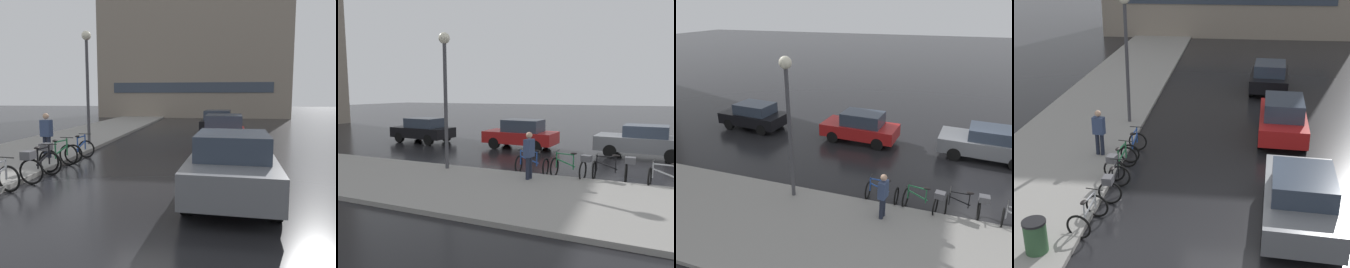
% 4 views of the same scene
% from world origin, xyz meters
% --- Properties ---
extents(ground_plane, '(140.00, 140.00, 0.00)m').
position_xyz_m(ground_plane, '(0.00, 0.00, 0.00)').
color(ground_plane, black).
extents(sidewalk_kerb, '(4.80, 60.00, 0.14)m').
position_xyz_m(sidewalk_kerb, '(-6.00, 10.00, 0.07)').
color(sidewalk_kerb, gray).
rests_on(sidewalk_kerb, ground).
extents(bicycle_second, '(0.73, 1.39, 1.00)m').
position_xyz_m(bicycle_second, '(-3.29, 0.18, 0.50)').
color(bicycle_second, black).
rests_on(bicycle_second, ground).
extents(bicycle_third, '(0.91, 1.46, 1.00)m').
position_xyz_m(bicycle_third, '(-3.47, 1.61, 0.51)').
color(bicycle_third, black).
rests_on(bicycle_third, ground).
extents(bicycle_farthest, '(0.74, 1.19, 0.97)m').
position_xyz_m(bicycle_farthest, '(-3.31, 3.18, 0.39)').
color(bicycle_farthest, black).
rests_on(bicycle_farthest, ground).
extents(car_grey, '(2.26, 4.42, 1.56)m').
position_xyz_m(car_grey, '(2.02, -0.67, 0.79)').
color(car_grey, slate).
rests_on(car_grey, ground).
extents(car_red, '(2.03, 4.11, 1.63)m').
position_xyz_m(car_red, '(2.06, 5.61, 0.82)').
color(car_red, '#AD1919').
rests_on(car_red, ground).
extents(car_black, '(2.20, 3.96, 1.53)m').
position_xyz_m(car_black, '(1.94, 12.16, 0.78)').
color(car_black, black).
rests_on(car_black, ground).
extents(pedestrian, '(0.44, 0.31, 1.78)m').
position_xyz_m(pedestrian, '(-4.47, 2.90, 1.01)').
color(pedestrian, '#1E2333').
rests_on(pedestrian, ground).
extents(streetlamp, '(0.43, 0.43, 5.37)m').
position_xyz_m(streetlamp, '(-4.20, 6.40, 3.68)').
color(streetlamp, '#424247').
rests_on(streetlamp, ground).
extents(building_facade_main, '(21.04, 10.95, 18.45)m').
position_xyz_m(building_facade_main, '(-0.62, 32.84, 9.23)').
color(building_facade_main, gray).
rests_on(building_facade_main, ground).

